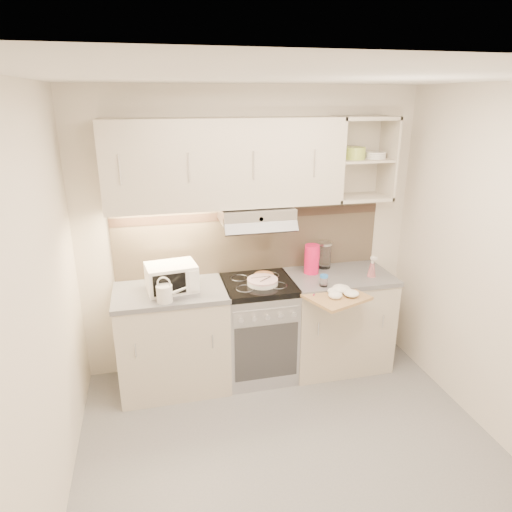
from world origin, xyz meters
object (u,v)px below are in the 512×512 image
at_px(watering_can, 165,293).
at_px(plate_stack, 262,281).
at_px(microwave, 171,277).
at_px(glass_jar, 324,255).
at_px(electric_range, 258,328).
at_px(spray_bottle, 372,268).
at_px(cutting_board, 335,296).
at_px(pink_pitcher, 312,259).

distance_m(watering_can, plate_stack, 0.83).
relative_size(microwave, glass_jar, 1.77).
height_order(electric_range, glass_jar, glass_jar).
xyz_separation_m(electric_range, spray_bottle, (1.00, -0.11, 0.53)).
xyz_separation_m(glass_jar, cutting_board, (-0.13, -0.58, -0.15)).
bearing_deg(microwave, electric_range, -7.14).
xyz_separation_m(microwave, cutting_board, (1.28, -0.37, -0.14)).
bearing_deg(microwave, pink_pitcher, -2.98).
bearing_deg(cutting_board, glass_jar, 56.93).
bearing_deg(plate_stack, electric_range, 110.58).
distance_m(microwave, pink_pitcher, 1.25).
distance_m(electric_range, plate_stack, 0.48).
distance_m(plate_stack, cutting_board, 0.62).
bearing_deg(spray_bottle, microwave, 157.69).
height_order(electric_range, watering_can, watering_can).
bearing_deg(spray_bottle, electric_range, 154.94).
bearing_deg(electric_range, plate_stack, -69.42).
bearing_deg(spray_bottle, glass_jar, 117.81).
bearing_deg(cutting_board, microwave, 142.97).
bearing_deg(microwave, plate_stack, -11.68).
xyz_separation_m(pink_pitcher, cutting_board, (0.04, -0.47, -0.16)).
distance_m(microwave, plate_stack, 0.76).
bearing_deg(microwave, spray_bottle, -10.95).
height_order(spray_bottle, cutting_board, spray_bottle).
bearing_deg(cutting_board, electric_range, 124.65).
xyz_separation_m(microwave, watering_can, (-0.06, -0.22, -0.04)).
relative_size(spray_bottle, cutting_board, 0.44).
height_order(plate_stack, cutting_board, plate_stack).
bearing_deg(plate_stack, spray_bottle, -2.79).
distance_m(electric_range, pink_pitcher, 0.78).
bearing_deg(watering_can, plate_stack, 28.51).
relative_size(watering_can, pink_pitcher, 0.91).
relative_size(watering_can, plate_stack, 0.91).
distance_m(microwave, spray_bottle, 1.74).
height_order(watering_can, cutting_board, watering_can).
bearing_deg(glass_jar, electric_range, -163.55).
relative_size(plate_stack, pink_pitcher, 0.99).
bearing_deg(electric_range, watering_can, -164.31).
height_order(glass_jar, spray_bottle, glass_jar).
xyz_separation_m(glass_jar, spray_bottle, (0.33, -0.31, -0.04)).
xyz_separation_m(electric_range, glass_jar, (0.68, 0.20, 0.57)).
bearing_deg(glass_jar, plate_stack, -158.39).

